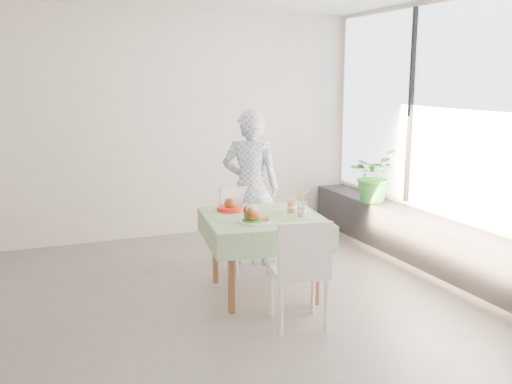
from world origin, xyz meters
name	(u,v)px	position (x,y,z in m)	size (l,w,h in m)	color
floor	(182,313)	(0.00, 0.00, 0.00)	(6.00, 6.00, 0.00)	#5C5957
wall_back	(125,126)	(0.00, 2.50, 1.40)	(6.00, 0.02, 2.80)	silver
wall_front	(333,221)	(0.00, -2.50, 1.40)	(6.00, 0.02, 2.80)	silver
wall_right	(469,136)	(3.00, 0.00, 1.40)	(0.02, 5.00, 2.80)	silver
window_pane	(469,111)	(2.97, 0.00, 1.65)	(0.01, 4.80, 2.18)	#D1E0F9
window_ledge	(446,249)	(2.80, 0.00, 0.25)	(0.40, 4.80, 0.50)	black
cafe_table	(263,246)	(0.82, 0.17, 0.46)	(1.17, 1.17, 0.74)	brown
chair_far	(245,246)	(0.89, 0.81, 0.27)	(0.42, 0.42, 0.86)	white
chair_near	(298,292)	(0.82, -0.58, 0.28)	(0.50, 0.50, 0.90)	white
diner	(251,187)	(1.05, 1.05, 0.83)	(0.61, 0.40, 1.66)	#7E98CA
main_dish	(254,217)	(0.65, -0.04, 0.80)	(0.31, 0.31, 0.16)	white
juice_cup_orange	(292,206)	(1.13, 0.20, 0.81)	(0.10, 0.10, 0.27)	white
juice_cup_lemonade	(302,210)	(1.14, 0.02, 0.80)	(0.09, 0.09, 0.26)	white
second_dish	(230,207)	(0.61, 0.47, 0.78)	(0.25, 0.25, 0.12)	red
potted_plant	(373,175)	(2.72, 1.25, 0.83)	(0.59, 0.51, 0.66)	#28792B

